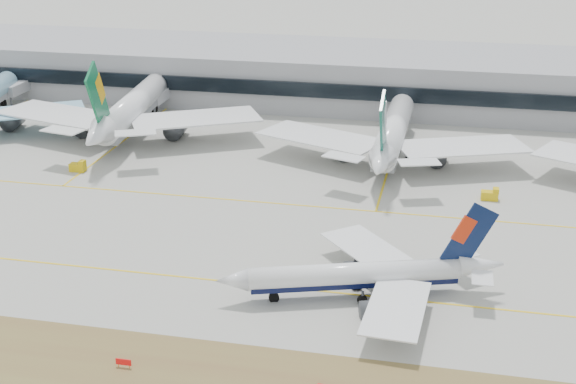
% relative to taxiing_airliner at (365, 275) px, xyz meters
% --- Properties ---
extents(ground, '(3000.00, 3000.00, 0.00)m').
position_rel_taxiing_airliner_xyz_m(ground, '(-24.12, 5.21, -3.73)').
color(ground, gray).
rests_on(ground, ground).
extents(taxiing_airliner, '(44.73, 37.98, 15.48)m').
position_rel_taxiing_airliner_xyz_m(taxiing_airliner, '(0.00, 0.00, 0.00)').
color(taxiing_airliner, white).
rests_on(taxiing_airliner, ground).
extents(widebody_eva, '(69.58, 68.45, 24.93)m').
position_rel_taxiing_airliner_xyz_m(widebody_eva, '(-69.42, 73.97, 2.90)').
color(widebody_eva, white).
rests_on(widebody_eva, ground).
extents(widebody_cathay, '(63.93, 62.32, 22.78)m').
position_rel_taxiing_airliner_xyz_m(widebody_cathay, '(-2.04, 68.10, 2.32)').
color(widebody_cathay, white).
rests_on(widebody_cathay, ground).
extents(terminal, '(280.00, 43.10, 15.00)m').
position_rel_taxiing_airliner_xyz_m(terminal, '(-24.12, 120.05, 3.77)').
color(terminal, gray).
rests_on(terminal, ground).
extents(hold_sign_left, '(2.20, 0.15, 1.35)m').
position_rel_taxiing_airliner_xyz_m(hold_sign_left, '(-29.37, -26.79, -2.85)').
color(hold_sign_left, red).
rests_on(hold_sign_left, ground).
extents(gse_b, '(3.55, 2.00, 2.60)m').
position_rel_taxiing_airliner_xyz_m(gse_b, '(-70.63, 44.75, -2.68)').
color(gse_b, gold).
rests_on(gse_b, ground).
extents(gse_c, '(3.55, 2.00, 2.60)m').
position_rel_taxiing_airliner_xyz_m(gse_c, '(20.36, 46.56, -2.68)').
color(gse_c, gold).
rests_on(gse_c, ground).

